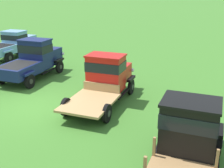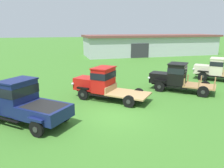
% 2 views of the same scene
% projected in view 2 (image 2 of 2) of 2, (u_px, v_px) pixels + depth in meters
% --- Properties ---
extents(ground_plane, '(240.00, 240.00, 0.00)m').
position_uv_depth(ground_plane, '(114.00, 116.00, 12.50)').
color(ground_plane, '#3D7528').
extents(farm_shed, '(25.23, 7.85, 3.74)m').
position_uv_depth(farm_shed, '(151.00, 45.00, 41.13)').
color(farm_shed, '#B2B7BC').
rests_on(farm_shed, ground).
extents(vintage_truck_second_in_line, '(4.83, 4.56, 2.31)m').
position_uv_depth(vintage_truck_second_in_line, '(23.00, 102.00, 11.45)').
color(vintage_truck_second_in_line, black).
rests_on(vintage_truck_second_in_line, ground).
extents(vintage_truck_midrow_center, '(5.29, 4.95, 2.26)m').
position_uv_depth(vintage_truck_midrow_center, '(102.00, 83.00, 15.48)').
color(vintage_truck_midrow_center, black).
rests_on(vintage_truck_midrow_center, ground).
extents(vintage_truck_far_side, '(4.84, 4.61, 2.23)m').
position_uv_depth(vintage_truck_far_side, '(175.00, 77.00, 17.42)').
color(vintage_truck_far_side, black).
rests_on(vintage_truck_far_side, ground).
extents(vintage_truck_back_of_row, '(4.61, 4.58, 2.16)m').
position_uv_depth(vintage_truck_back_of_row, '(215.00, 69.00, 21.01)').
color(vintage_truck_back_of_row, black).
rests_on(vintage_truck_back_of_row, ground).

